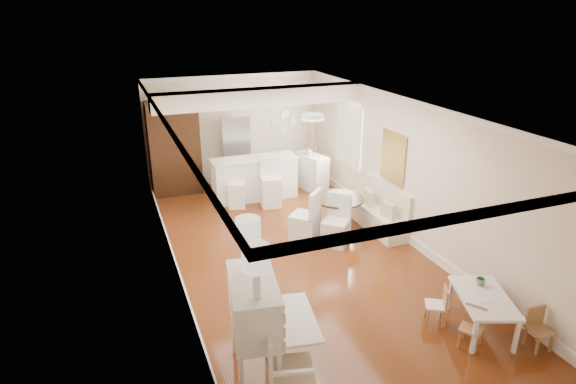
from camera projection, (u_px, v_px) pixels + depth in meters
room at (295, 150)px, 8.60m from camera, size 9.00×9.04×2.82m
secretary_bureau at (254, 330)px, 5.86m from camera, size 1.27×1.29×1.40m
gustavian_armchair at (290, 369)px, 5.51m from camera, size 0.70×0.70×1.00m
kids_table at (481, 313)px, 6.89m from camera, size 1.03×1.29×0.56m
kids_chair_a at (471, 328)px, 6.54m from camera, size 0.40×0.40×0.59m
kids_chair_b at (436, 305)px, 7.05m from camera, size 0.39×0.39×0.60m
kids_chair_c at (540, 330)px, 6.50m from camera, size 0.32×0.32×0.61m
banquette at (379, 208)px, 9.95m from camera, size 0.52×1.60×0.98m
dining_table at (338, 214)px, 10.00m from camera, size 1.18×1.18×0.71m
slip_chair_near at (336, 221)px, 9.32m from camera, size 0.68×0.68×1.00m
slip_chair_far at (305, 215)px, 9.52m from camera, size 0.72×0.72×1.05m
breakfast_counter at (255, 178)px, 11.57m from camera, size 2.05×0.65×1.03m
bar_stool_left at (237, 188)px, 11.08m from camera, size 0.48×0.48×0.95m
bar_stool_right at (271, 183)px, 11.11m from camera, size 0.50×0.50×1.11m
pantry_cabinet at (174, 148)px, 11.71m from camera, size 1.20×0.60×2.30m
fridge at (250, 151)px, 12.41m from camera, size 0.75×0.65×1.80m
sideboard at (311, 172)px, 12.21m from camera, size 0.66×1.03×0.91m
pencil_cup at (480, 281)px, 7.05m from camera, size 0.15×0.15×0.11m
branch_vase at (309, 151)px, 12.04m from camera, size 0.21×0.21×0.17m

